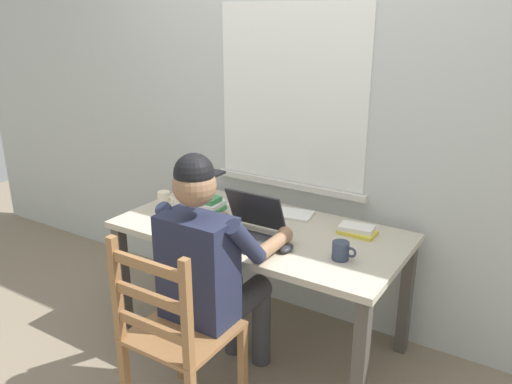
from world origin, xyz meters
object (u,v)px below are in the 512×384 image
laptop (245,227)px  computer_mouse (286,248)px  wooden_chair (175,336)px  book_stack_main (206,205)px  landscape_photo_print (179,227)px  book_stack_side (357,230)px  seated_person (212,265)px  coffee_mug_spare (259,212)px  desk (260,242)px  coffee_mug_dark (341,251)px  coffee_mug_white (164,200)px

laptop → computer_mouse: bearing=-9.0°
wooden_chair → book_stack_main: (-0.39, 0.74, 0.30)m
landscape_photo_print → computer_mouse: bearing=6.3°
wooden_chair → book_stack_main: 0.89m
book_stack_main → landscape_photo_print: (-0.01, -0.23, -0.06)m
landscape_photo_print → book_stack_side: bearing=29.0°
seated_person → coffee_mug_spare: 0.57m
desk → seated_person: (0.02, -0.46, 0.07)m
coffee_mug_dark → book_stack_main: size_ratio=0.55×
coffee_mug_spare → book_stack_main: 0.31m
coffee_mug_white → book_stack_side: size_ratio=0.58×
wooden_chair → book_stack_side: bearing=64.6°
desk → coffee_mug_white: size_ratio=13.71×
desk → book_stack_side: (0.47, 0.20, 0.10)m
desk → computer_mouse: 0.33m
coffee_mug_white → landscape_photo_print: coffee_mug_white is taller
coffee_mug_white → wooden_chair: bearing=-46.6°
coffee_mug_dark → book_stack_side: (-0.05, 0.32, -0.02)m
seated_person → wooden_chair: bearing=-90.0°
coffee_mug_white → coffee_mug_spare: bearing=14.4°
seated_person → book_stack_side: bearing=55.9°
seated_person → landscape_photo_print: seated_person is taller
computer_mouse → coffee_mug_white: (-0.90, 0.14, 0.03)m
seated_person → landscape_photo_print: bearing=149.6°
coffee_mug_white → coffee_mug_spare: size_ratio=1.01×
book_stack_main → landscape_photo_print: bearing=-91.9°
wooden_chair → book_stack_main: size_ratio=4.35×
laptop → coffee_mug_white: (-0.63, 0.09, -0.00)m
laptop → book_stack_main: 0.39m
book_stack_side → landscape_photo_print: size_ratio=1.51×
seated_person → book_stack_main: bearing=129.9°
coffee_mug_white → coffee_mug_spare: coffee_mug_white is taller
book_stack_main → laptop: bearing=-21.5°
book_stack_side → coffee_mug_white: bearing=-167.4°
seated_person → book_stack_side: (0.45, 0.66, 0.04)m
seated_person → landscape_photo_print: size_ratio=9.62×
desk → coffee_mug_white: 0.65m
wooden_chair → coffee_mug_white: 1.00m
coffee_mug_dark → coffee_mug_spare: bearing=159.5°
book_stack_main → seated_person: bearing=-50.1°
seated_person → computer_mouse: seated_person is taller
wooden_chair → coffee_mug_white: size_ratio=8.36×
coffee_mug_spare → book_stack_main: book_stack_main is taller
book_stack_side → book_stack_main: bearing=-166.5°
desk → landscape_photo_print: (-0.37, -0.23, 0.08)m
seated_person → desk: bearing=92.9°
coffee_mug_dark → book_stack_side: size_ratio=0.60×
desk → coffee_mug_spare: 0.18m
book_stack_main → desk: bearing=-0.5°
seated_person → book_stack_main: seated_person is taller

